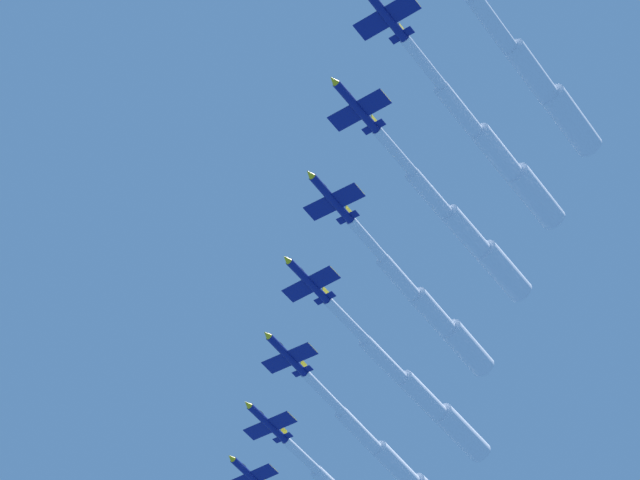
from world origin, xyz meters
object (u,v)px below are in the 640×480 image
(jet_port_inner, at_px, (498,153))
(jet_lead, at_px, (532,72))
(jet_starboard_inner, at_px, (466,232))
(jet_port_mid, at_px, (433,312))
(jet_starboard_mid, at_px, (424,397))
(jet_port_outer, at_px, (398,467))

(jet_port_inner, bearing_deg, jet_lead, 137.76)
(jet_starboard_inner, relative_size, jet_port_mid, 1.02)
(jet_port_inner, relative_size, jet_starboard_inner, 1.01)
(jet_port_inner, bearing_deg, jet_starboard_inner, -42.16)
(jet_starboard_inner, distance_m, jet_starboard_mid, 30.50)
(jet_port_inner, bearing_deg, jet_starboard_mid, -45.31)
(jet_port_inner, distance_m, jet_starboard_mid, 44.39)
(jet_port_inner, relative_size, jet_port_mid, 1.04)
(jet_port_inner, distance_m, jet_starboard_inner, 13.95)
(jet_port_inner, relative_size, jet_port_outer, 0.91)
(jet_port_inner, bearing_deg, jet_port_mid, -40.73)
(jet_port_inner, xyz_separation_m, jet_port_outer, (42.54, -42.07, -0.74))
(jet_starboard_inner, distance_m, jet_port_outer, 45.92)
(jet_port_inner, relative_size, jet_starboard_mid, 0.93)
(jet_starboard_mid, height_order, jet_port_outer, jet_port_outer)
(jet_port_mid, distance_m, jet_starboard_mid, 16.34)
(jet_lead, height_order, jet_starboard_mid, jet_starboard_mid)
(jet_starboard_inner, xyz_separation_m, jet_port_mid, (11.10, -9.10, -0.90))
(jet_lead, xyz_separation_m, jet_port_inner, (10.23, -9.29, 1.69))
(jet_lead, height_order, jet_port_mid, jet_port_mid)
(jet_starboard_mid, bearing_deg, jet_port_inner, 134.69)
(jet_starboard_inner, height_order, jet_starboard_mid, jet_starboard_inner)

